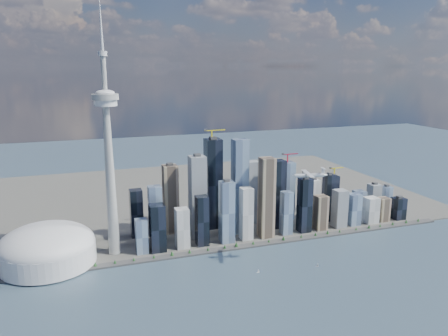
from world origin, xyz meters
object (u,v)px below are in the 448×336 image
object	(u,v)px
dome_stadium	(47,247)
sailboat_west	(258,271)
needle_tower	(109,153)
sailboat_east	(318,265)
airplane	(310,175)

from	to	relation	value
dome_stadium	sailboat_west	bearing A→B (deg)	-23.66
needle_tower	sailboat_west	distance (m)	407.02
sailboat_east	dome_stadium	bearing A→B (deg)	-175.06
needle_tower	airplane	size ratio (longest dim) A/B	7.41
dome_stadium	sailboat_east	world-z (taller)	dome_stadium
needle_tower	sailboat_west	world-z (taller)	needle_tower
needle_tower	sailboat_east	world-z (taller)	needle_tower
dome_stadium	needle_tower	bearing A→B (deg)	4.09
sailboat_west	sailboat_east	bearing A→B (deg)	0.41
needle_tower	sailboat_east	xyz separation A→B (m)	(404.71, -206.42, -232.96)
airplane	sailboat_west	xyz separation A→B (m)	(-107.04, 6.04, -199.11)
sailboat_west	needle_tower	bearing A→B (deg)	152.10
dome_stadium	sailboat_east	bearing A→B (deg)	-19.83
needle_tower	sailboat_east	size ratio (longest dim) A/B	61.39
needle_tower	sailboat_east	bearing A→B (deg)	-27.02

